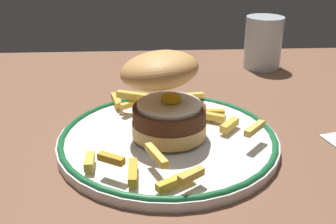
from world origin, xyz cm
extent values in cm
cube|color=brown|center=(0.00, 0.00, -2.00)|extent=(123.87, 82.48, 4.00)
cylinder|color=silver|center=(-1.08, -3.78, 0.60)|extent=(28.22, 28.22, 1.20)
torus|color=#196033|center=(-1.08, -3.78, 1.20)|extent=(27.82, 27.82, 0.80)
cylinder|color=tan|center=(-0.94, -3.98, 2.50)|extent=(9.41, 9.41, 1.80)
cylinder|color=#4B2816|center=(-0.94, -3.98, 4.40)|extent=(9.19, 9.19, 2.00)
cylinder|color=white|center=(-0.94, -3.98, 5.65)|extent=(8.02, 8.02, 0.50)
ellipsoid|color=yellow|center=(-0.68, -3.55, 6.32)|extent=(2.60, 2.60, 1.40)
ellipsoid|color=tan|center=(-2.10, -3.13, 9.92)|extent=(13.96, 13.87, 5.96)
cube|color=gold|center=(5.44, 1.15, 2.06)|extent=(3.32, 1.06, 0.91)
cube|color=gold|center=(-8.28, 6.54, 2.06)|extent=(1.96, 4.71, 0.92)
cube|color=orange|center=(-3.21, 5.66, 1.95)|extent=(1.92, 3.02, 0.71)
cube|color=gold|center=(-7.56, -13.10, 3.61)|extent=(3.02, 2.24, 0.80)
cube|color=gold|center=(-10.18, -10.97, 2.09)|extent=(1.08, 2.95, 0.98)
cube|color=gold|center=(0.58, -15.54, 2.86)|extent=(2.93, 2.53, 0.84)
cube|color=gold|center=(7.05, -2.85, 2.10)|extent=(3.04, 3.44, 1.00)
cube|color=gold|center=(5.15, -0.13, 2.05)|extent=(3.77, 2.50, 0.91)
cube|color=gold|center=(-5.75, 3.76, 3.89)|extent=(4.66, 2.67, 0.92)
cube|color=gold|center=(-5.36, -13.32, 2.06)|extent=(0.92, 4.29, 0.92)
cube|color=gold|center=(3.60, 7.94, 1.99)|extent=(3.06, 1.18, 0.79)
cube|color=gold|center=(-0.98, -15.22, 2.03)|extent=(4.26, 3.18, 0.85)
cube|color=gold|center=(-1.70, 3.87, 2.05)|extent=(2.38, 3.04, 0.91)
cube|color=gold|center=(-6.07, 3.36, 2.75)|extent=(3.03, 2.59, 0.76)
cube|color=#E3B850|center=(9.19, -6.95, 3.59)|extent=(3.21, 3.47, 0.80)
cube|color=gold|center=(4.56, 1.35, 2.00)|extent=(3.61, 0.91, 0.81)
cube|color=#E1BB4D|center=(-2.84, -12.50, 3.54)|extent=(2.46, 4.50, 0.78)
cylinder|color=silver|center=(19.68, 27.68, 5.09)|extent=(7.38, 7.38, 10.17)
cylinder|color=silver|center=(19.68, 27.68, 2.72)|extent=(6.79, 6.79, 5.43)
cube|color=silver|center=(1.48, 20.44, 0.18)|extent=(5.20, 9.46, 0.36)
cube|color=silver|center=(4.06, 25.86, 0.18)|extent=(3.02, 3.11, 0.32)
cube|color=silver|center=(4.33, 28.17, 0.18)|extent=(1.27, 2.28, 0.28)
cube|color=silver|center=(4.78, 27.96, 0.18)|extent=(1.27, 2.28, 0.28)
cube|color=silver|center=(5.23, 27.74, 0.18)|extent=(1.27, 2.28, 0.28)
cube|color=silver|center=(5.69, 27.53, 0.18)|extent=(1.27, 2.28, 0.28)
camera|label=1|loc=(-3.68, -49.46, 25.24)|focal=42.87mm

